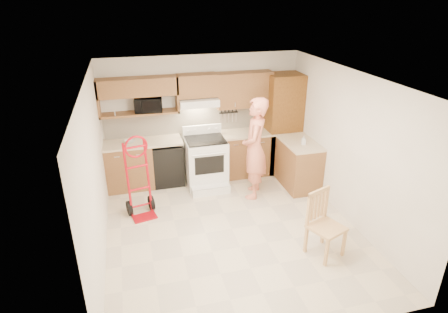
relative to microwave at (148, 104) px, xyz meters
name	(u,v)px	position (x,y,z in m)	size (l,w,h in m)	color
floor	(232,229)	(1.07, -2.08, -1.64)	(4.00, 4.50, 0.02)	beige
ceiling	(233,78)	(1.07, -2.08, 0.88)	(4.00, 4.50, 0.02)	white
wall_back	(202,116)	(1.07, 0.17, -0.38)	(4.00, 0.02, 2.50)	white
wall_front	(295,251)	(1.07, -4.34, -0.38)	(4.00, 0.02, 2.50)	white
wall_left	(94,175)	(-0.94, -2.08, -0.38)	(0.02, 4.50, 2.50)	white
wall_right	(350,148)	(3.08, -2.08, -0.38)	(0.02, 4.50, 2.50)	white
backsplash	(203,119)	(1.07, 0.15, -0.43)	(3.92, 0.03, 0.55)	beige
lower_cab_left	(129,166)	(-0.48, -0.14, -1.18)	(0.90, 0.60, 0.90)	brown
dishwasher	(168,163)	(0.27, -0.14, -1.21)	(0.60, 0.60, 0.85)	black
lower_cab_right	(244,154)	(1.90, -0.14, -1.18)	(1.14, 0.60, 0.90)	brown
countertop_left	(143,142)	(-0.18, -0.13, -0.71)	(1.50, 0.63, 0.04)	tan
countertop_right	(245,133)	(1.90, -0.13, -0.71)	(1.14, 0.63, 0.04)	tan
cab_return_right	(298,165)	(2.77, -0.94, -1.18)	(0.60, 1.00, 0.90)	brown
countertop_return	(300,143)	(2.77, -0.94, -0.71)	(0.63, 1.00, 0.04)	tan
pantry_tall	(282,124)	(2.72, -0.14, -0.58)	(0.70, 0.60, 2.10)	brown
upper_cab_left	(137,87)	(-0.18, 0.00, 0.35)	(1.50, 0.33, 0.34)	brown
upper_shelf_mw	(140,113)	(-0.18, 0.00, -0.16)	(1.50, 0.33, 0.04)	brown
upper_cab_center	(197,85)	(0.95, 0.00, 0.31)	(0.76, 0.33, 0.44)	brown
upper_cab_right	(244,89)	(1.90, 0.00, 0.17)	(1.14, 0.33, 0.70)	brown
range_hood	(198,102)	(0.95, -0.06, 0.00)	(0.76, 0.46, 0.14)	white
knife_strip	(229,116)	(1.62, 0.12, -0.39)	(0.40, 0.05, 0.29)	black
microwave	(148,104)	(0.00, 0.00, 0.00)	(0.51, 0.35, 0.28)	black
range	(206,159)	(1.01, -0.47, -1.05)	(0.79, 1.03, 1.16)	white
person	(255,149)	(1.79, -1.08, -0.67)	(0.70, 0.46, 1.92)	#E87E63
hand_truck	(140,181)	(-0.32, -1.27, -0.96)	(0.53, 0.48, 1.34)	#AF0915
dining_chair	(327,225)	(2.24, -3.05, -1.13)	(0.45, 0.49, 1.00)	#DBB876
soap_bottle	(304,140)	(2.77, -1.06, -0.61)	(0.08, 0.08, 0.17)	white
bowl	(130,141)	(-0.42, -0.14, -0.67)	(0.20, 0.20, 0.05)	white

